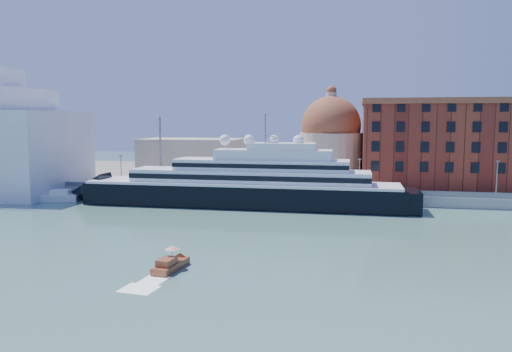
# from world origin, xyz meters

# --- Properties ---
(ground) EXTENTS (400.00, 400.00, 0.00)m
(ground) POSITION_xyz_m (0.00, 0.00, 0.00)
(ground) COLOR #3D6A5F
(ground) RESTS_ON ground
(quay) EXTENTS (180.00, 10.00, 2.50)m
(quay) POSITION_xyz_m (0.00, 34.00, 1.25)
(quay) COLOR gray
(quay) RESTS_ON ground
(land) EXTENTS (260.00, 72.00, 2.00)m
(land) POSITION_xyz_m (0.00, 75.00, 1.00)
(land) COLOR slate
(land) RESTS_ON ground
(quay_fence) EXTENTS (180.00, 0.10, 1.20)m
(quay_fence) POSITION_xyz_m (0.00, 29.50, 3.10)
(quay_fence) COLOR slate
(quay_fence) RESTS_ON quay
(superyacht) EXTENTS (82.41, 11.43, 24.63)m
(superyacht) POSITION_xyz_m (1.21, 23.00, 4.25)
(superyacht) COLOR black
(superyacht) RESTS_ON ground
(service_barge) EXTENTS (14.02, 7.30, 3.01)m
(service_barge) POSITION_xyz_m (-43.41, 21.16, 0.86)
(service_barge) COLOR white
(service_barge) RESTS_ON ground
(water_taxi) EXTENTS (3.08, 7.10, 3.27)m
(water_taxi) POSITION_xyz_m (5.23, -26.67, 0.78)
(water_taxi) COLOR brown
(water_taxi) RESTS_ON ground
(warehouse) EXTENTS (43.00, 19.00, 23.25)m
(warehouse) POSITION_xyz_m (52.00, 52.00, 13.79)
(warehouse) COLOR brown
(warehouse) RESTS_ON land
(church) EXTENTS (66.00, 18.00, 25.50)m
(church) POSITION_xyz_m (6.39, 57.72, 10.91)
(church) COLOR beige
(church) RESTS_ON land
(lamp_posts) EXTENTS (120.80, 2.40, 18.00)m
(lamp_posts) POSITION_xyz_m (-12.67, 32.27, 9.84)
(lamp_posts) COLOR slate
(lamp_posts) RESTS_ON quay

